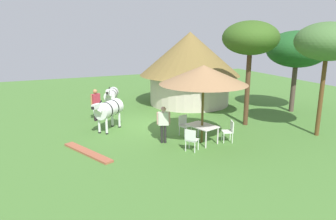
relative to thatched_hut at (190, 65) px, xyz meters
The scene contains 15 objects.
ground_plane 5.83m from the thatched_hut, 47.04° to the right, with size 36.00×36.00×0.00m, color #477732.
thatched_hut is the anchor object (origin of this frame).
shade_umbrella 7.24m from the thatched_hut, 22.91° to the right, with size 3.57×3.57×3.23m.
patio_dining_table 7.46m from the thatched_hut, 22.91° to the right, with size 1.43×1.16×0.74m.
patio_chair_near_lawn 8.50m from the thatched_hut, 26.57° to the right, with size 0.61×0.60×0.90m.
patio_chair_near_hut 7.53m from the thatched_hut, 13.78° to the right, with size 0.56×0.55×0.90m.
patio_chair_west_end 6.63m from the thatched_hut, 29.15° to the right, with size 0.51×0.53×0.90m.
guest_beside_umbrella 7.62m from the thatched_hut, 35.32° to the right, with size 0.34×0.53×1.55m.
standing_watcher 6.61m from the thatched_hut, 75.33° to the right, with size 0.39×0.54×1.66m.
zebra_nearest_camera 7.12m from the thatched_hut, 59.55° to the right, with size 1.66×1.70×1.55m.
zebra_by_umbrella 5.31m from the thatched_hut, 86.70° to the right, with size 2.00×1.12×1.57m.
acacia_tree_left_background 8.40m from the thatched_hut, 16.68° to the left, with size 2.68×2.68×4.92m.
acacia_tree_right_background 6.22m from the thatched_hut, 47.16° to the left, with size 3.36×3.36×4.56m.
acacia_tree_behind_hut 5.57m from the thatched_hut, ahead, with size 2.64×2.64×5.01m.
brick_patio_kerb 9.86m from the thatched_hut, 51.01° to the right, with size 2.80×0.36×0.08m, color #A3573C.
Camera 1 is at (13.97, -5.21, 4.57)m, focal length 33.72 mm.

